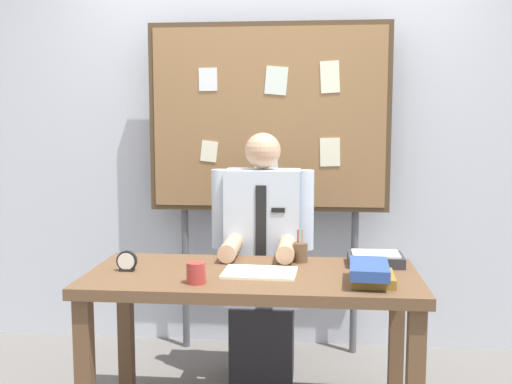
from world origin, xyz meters
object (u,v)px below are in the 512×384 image
object	(u,v)px
bulletin_board	(269,122)
pen_holder	(300,252)
desk	(253,295)
person	(262,268)
open_notebook	(260,273)
book_stack	(370,273)
desk_clock	(127,262)
coffee_mug	(196,273)
paper_tray	(375,259)

from	to	relation	value
bulletin_board	pen_holder	size ratio (longest dim) A/B	12.58
desk	pen_holder	world-z (taller)	pen_holder
desk	person	xyz separation A→B (m)	(0.00, 0.54, -0.01)
person	open_notebook	bearing A→B (deg)	-86.44
bulletin_board	book_stack	xyz separation A→B (m)	(0.52, -1.10, -0.63)
person	pen_holder	size ratio (longest dim) A/B	8.58
desk_clock	coffee_mug	size ratio (longest dim) A/B	1.05
coffee_mug	bulletin_board	bearing A→B (deg)	79.33
paper_tray	desk	bearing A→B (deg)	-160.10
book_stack	paper_tray	xyz separation A→B (m)	(0.05, 0.34, -0.02)
person	book_stack	bearing A→B (deg)	-52.46
open_notebook	desk_clock	xyz separation A→B (m)	(-0.61, -0.01, 0.04)
desk_clock	pen_holder	distance (m)	0.83
desk	book_stack	xyz separation A→B (m)	(0.52, -0.13, 0.15)
bulletin_board	desk_clock	size ratio (longest dim) A/B	21.25
open_notebook	paper_tray	bearing A→B (deg)	22.91
desk_clock	book_stack	bearing A→B (deg)	-5.64
desk	person	world-z (taller)	person
open_notebook	paper_tray	distance (m)	0.58
person	desk_clock	bearing A→B (deg)	-135.68
person	coffee_mug	bearing A→B (deg)	-106.56
desk	open_notebook	distance (m)	0.12
pen_holder	desk_clock	bearing A→B (deg)	-162.21
bulletin_board	desk_clock	distance (m)	1.31
book_stack	pen_holder	size ratio (longest dim) A/B	1.89
desk	desk_clock	world-z (taller)	desk_clock
desk_clock	pen_holder	size ratio (longest dim) A/B	0.59
pen_holder	open_notebook	bearing A→B (deg)	-125.55
bulletin_board	desk_clock	bearing A→B (deg)	-120.21
coffee_mug	pen_holder	distance (m)	0.61
book_stack	pen_holder	world-z (taller)	pen_holder
person	coffee_mug	distance (m)	0.79
person	book_stack	xyz separation A→B (m)	(0.52, -0.67, 0.16)
desk	coffee_mug	xyz separation A→B (m)	(-0.22, -0.20, 0.15)
pen_holder	paper_tray	distance (m)	0.36
bulletin_board	open_notebook	xyz separation A→B (m)	(0.03, -0.99, -0.67)
desk	paper_tray	world-z (taller)	paper_tray
book_stack	open_notebook	xyz separation A→B (m)	(-0.48, 0.11, -0.04)
bulletin_board	book_stack	distance (m)	1.37
desk	bulletin_board	distance (m)	1.24
bulletin_board	paper_tray	distance (m)	1.15
open_notebook	pen_holder	bearing A→B (deg)	54.45
person	coffee_mug	xyz separation A→B (m)	(-0.22, -0.74, 0.16)
desk_clock	paper_tray	size ratio (longest dim) A/B	0.36
person	paper_tray	distance (m)	0.68
pen_holder	paper_tray	world-z (taller)	pen_holder
book_stack	pen_holder	distance (m)	0.47
person	coffee_mug	world-z (taller)	person
bulletin_board	book_stack	bearing A→B (deg)	-64.87
desk_clock	coffee_mug	bearing A→B (deg)	-26.26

